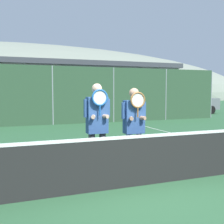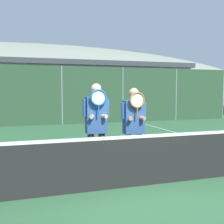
% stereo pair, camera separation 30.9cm
% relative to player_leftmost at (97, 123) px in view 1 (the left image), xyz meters
% --- Properties ---
extents(ground_plane, '(120.00, 120.00, 0.00)m').
position_rel_player_leftmost_xyz_m(ground_plane, '(0.55, -0.72, -1.10)').
color(ground_plane, '#2D5B38').
extents(hill_distant, '(106.57, 59.21, 20.72)m').
position_rel_player_leftmost_xyz_m(hill_distant, '(0.55, 55.31, -1.10)').
color(hill_distant, gray).
rests_on(hill_distant, ground_plane).
extents(clubhouse_building, '(19.64, 5.50, 3.88)m').
position_rel_player_leftmost_xyz_m(clubhouse_building, '(2.00, 16.82, 0.86)').
color(clubhouse_building, beige).
rests_on(clubhouse_building, ground_plane).
extents(fence_back, '(19.72, 0.06, 2.96)m').
position_rel_player_leftmost_xyz_m(fence_back, '(0.55, 8.98, 0.38)').
color(fence_back, gray).
rests_on(fence_back, ground_plane).
extents(tennis_net, '(10.87, 0.09, 1.04)m').
position_rel_player_leftmost_xyz_m(tennis_net, '(0.55, -0.72, -0.61)').
color(tennis_net, gray).
rests_on(tennis_net, ground_plane).
extents(court_line_right_sideline, '(0.05, 16.00, 0.01)m').
position_rel_player_leftmost_xyz_m(court_line_right_sideline, '(4.59, 2.28, -1.09)').
color(court_line_right_sideline, white).
rests_on(court_line_right_sideline, ground_plane).
extents(player_leftmost, '(0.54, 0.34, 1.88)m').
position_rel_player_leftmost_xyz_m(player_leftmost, '(0.00, 0.00, 0.00)').
color(player_leftmost, '#56565B').
rests_on(player_leftmost, ground_plane).
extents(player_center_left, '(0.55, 0.34, 1.79)m').
position_rel_player_leftmost_xyz_m(player_center_left, '(0.79, -0.03, -0.05)').
color(player_center_left, white).
rests_on(player_center_left, ground_plane).
extents(car_left_of_center, '(4.49, 1.98, 1.90)m').
position_rel_player_leftmost_xyz_m(car_left_of_center, '(0.53, 12.71, -0.14)').
color(car_left_of_center, '#285638').
rests_on(car_left_of_center, ground_plane).
extents(car_center, '(4.28, 2.00, 1.79)m').
position_rel_player_leftmost_xyz_m(car_center, '(5.71, 12.65, -0.18)').
color(car_center, navy).
rests_on(car_center, ground_plane).
extents(car_right_of_center, '(4.53, 2.06, 1.81)m').
position_rel_player_leftmost_xyz_m(car_right_of_center, '(10.90, 12.20, -0.17)').
color(car_right_of_center, slate).
rests_on(car_right_of_center, ground_plane).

